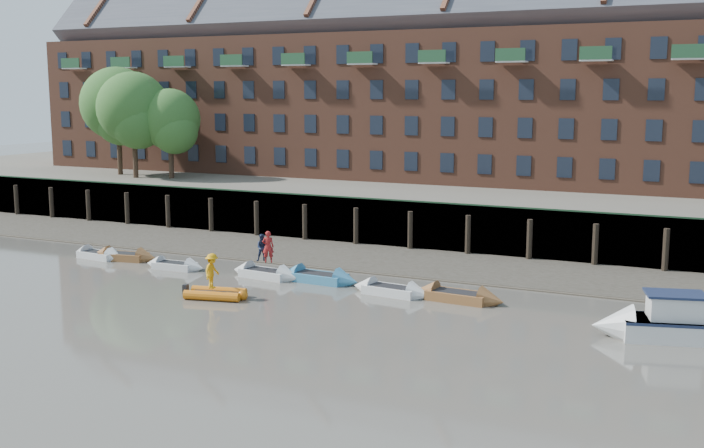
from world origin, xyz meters
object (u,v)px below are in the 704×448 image
Objects in this scene: rowboat_4 at (319,277)px; rowboat_0 at (99,255)px; rowboat_2 at (175,266)px; motor_launch at (658,324)px; rib_tender at (218,294)px; rowboat_3 at (266,274)px; rowboat_1 at (124,256)px; person_rib_crew at (212,271)px; rowboat_5 at (391,290)px; rowboat_6 at (458,296)px; person_rower_a at (268,247)px; person_rower_b at (263,248)px.

rowboat_0 is at bearing -176.10° from rowboat_4.
motor_launch reaches higher than rowboat_2.
rib_tender is at bearing -8.58° from motor_launch.
rowboat_3 reaches higher than rib_tender.
rowboat_1 is 2.58× the size of person_rib_crew.
rowboat_6 reaches higher than rowboat_5.
rowboat_1 is at bearing 167.70° from rowboat_2.
rowboat_5 is at bearing -66.56° from person_rib_crew.
rowboat_1 is 10.93m from person_rower_a.
rowboat_1 is at bearing 140.38° from rib_tender.
rowboat_0 is 6.35m from rowboat_2.
rowboat_6 is 11.47m from person_rower_a.
rowboat_2 is 2.23× the size of person_rib_crew.
motor_launch is at bearing -1.97° from rowboat_3.
rowboat_5 is at bearing 3.32° from rowboat_0.
person_rower_b reaches higher than rowboat_3.
rowboat_6 is at bearing -2.88° from rowboat_2.
person_rower_a is at bearing 11.86° from rowboat_3.
rowboat_6 is at bearing -28.90° from motor_launch.
rowboat_0 is 20.44m from rowboat_5.
person_rib_crew is at bearing -120.49° from person_rower_b.
rowboat_5 is at bearing -12.77° from rowboat_1.
person_rower_a is 0.50m from person_rower_b.
rowboat_2 is 1.22× the size of rib_tender.
person_rib_crew is at bearing -84.37° from rowboat_3.
person_rib_crew is (0.29, -5.38, -0.25)m from person_rower_b.
motor_launch is (21.27, -2.77, 0.43)m from rowboat_3.
rowboat_5 is at bearing -38.86° from person_rower_b.
person_rower_a is (0.18, 0.02, 1.57)m from rowboat_3.
rowboat_4 reaches higher than rib_tender.
rib_tender is at bearing -36.57° from rowboat_1.
person_rower_a is at bearing 78.22° from rib_tender.
person_rower_b reaches higher than rowboat_4.
rib_tender is (12.71, -5.24, 0.03)m from rowboat_0.
rowboat_4 reaches higher than rowboat_1.
person_rib_crew is (-21.26, -2.43, 0.77)m from motor_launch.
person_rower_a is (-21.09, 2.79, 1.14)m from motor_launch.
motor_launch is 3.63× the size of person_rower_a.
motor_launch is 21.41m from person_rib_crew.
rowboat_0 is 0.88× the size of rowboat_6.
rowboat_1 is at bearing 55.60° from person_rib_crew.
motor_launch is (21.00, 2.34, 0.42)m from rib_tender.
person_rower_a is at bearing -178.71° from rowboat_5.
rowboat_6 is at bearing -36.14° from person_rower_b.
rib_tender is at bearing -77.00° from person_rib_crew.
rowboat_4 is (13.84, -0.03, 0.02)m from rowboat_1.
person_rower_a is at bearing -8.42° from person_rib_crew.
rowboat_3 is at bearing -177.77° from rowboat_6.
person_rib_crew is (10.65, -5.60, 1.20)m from rowboat_1.
rowboat_4 is 1.50× the size of rib_tender.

